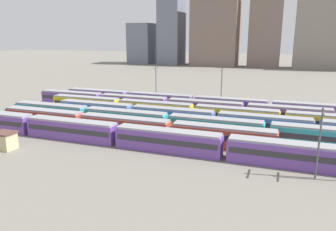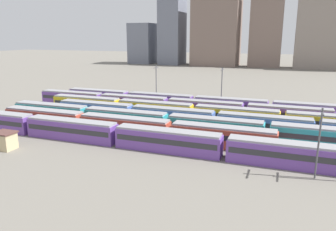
{
  "view_description": "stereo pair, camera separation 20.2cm",
  "coord_description": "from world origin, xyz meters",
  "px_view_note": "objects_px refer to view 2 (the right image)",
  "views": [
    {
      "loc": [
        42.8,
        -47.77,
        18.71
      ],
      "look_at": [
        19.86,
        15.6,
        2.04
      ],
      "focal_mm": 34.54,
      "sensor_mm": 36.0,
      "label": 1
    },
    {
      "loc": [
        42.99,
        -47.7,
        18.71
      ],
      "look_at": [
        19.86,
        15.6,
        2.04
      ],
      "focal_mm": 34.54,
      "sensor_mm": 36.0,
      "label": 2
    }
  ],
  "objects_px": {
    "train_track_2": "(267,132)",
    "signal_hut": "(5,140)",
    "train_track_4": "(194,112)",
    "train_track_1": "(124,126)",
    "train_track_0": "(225,147)",
    "catenary_pole_1": "(222,86)",
    "catenary_pole_0": "(319,140)",
    "train_track_3": "(264,125)",
    "catenary_pole_3": "(156,83)",
    "train_track_6": "(270,108)",
    "train_track_5": "(168,105)"
  },
  "relations": [
    {
      "from": "train_track_0",
      "to": "train_track_1",
      "type": "bearing_deg",
      "value": 165.53
    },
    {
      "from": "train_track_2",
      "to": "catenary_pole_3",
      "type": "height_order",
      "value": "catenary_pole_3"
    },
    {
      "from": "train_track_6",
      "to": "train_track_0",
      "type": "bearing_deg",
      "value": -99.41
    },
    {
      "from": "catenary_pole_3",
      "to": "train_track_3",
      "type": "bearing_deg",
      "value": -31.55
    },
    {
      "from": "train_track_4",
      "to": "catenary_pole_0",
      "type": "distance_m",
      "value": 33.77
    },
    {
      "from": "catenary_pole_0",
      "to": "catenary_pole_3",
      "type": "relative_size",
      "value": 0.89
    },
    {
      "from": "catenary_pole_1",
      "to": "catenary_pole_0",
      "type": "bearing_deg",
      "value": -61.89
    },
    {
      "from": "catenary_pole_3",
      "to": "train_track_2",
      "type": "bearing_deg",
      "value": -37.37
    },
    {
      "from": "train_track_2",
      "to": "train_track_5",
      "type": "relative_size",
      "value": 1.51
    },
    {
      "from": "train_track_0",
      "to": "train_track_3",
      "type": "relative_size",
      "value": 1.2
    },
    {
      "from": "train_track_4",
      "to": "train_track_6",
      "type": "height_order",
      "value": "same"
    },
    {
      "from": "train_track_0",
      "to": "train_track_3",
      "type": "xyz_separation_m",
      "value": [
        4.79,
        15.6,
        0.0
      ]
    },
    {
      "from": "train_track_3",
      "to": "catenary_pole_1",
      "type": "bearing_deg",
      "value": 122.55
    },
    {
      "from": "train_track_3",
      "to": "catenary_pole_0",
      "type": "height_order",
      "value": "catenary_pole_0"
    },
    {
      "from": "train_track_1",
      "to": "catenary_pole_1",
      "type": "relative_size",
      "value": 5.11
    },
    {
      "from": "catenary_pole_0",
      "to": "train_track_1",
      "type": "bearing_deg",
      "value": 165.85
    },
    {
      "from": "train_track_2",
      "to": "catenary_pole_0",
      "type": "xyz_separation_m",
      "value": [
        7.12,
        -13.51,
        3.52
      ]
    },
    {
      "from": "catenary_pole_0",
      "to": "catenary_pole_1",
      "type": "distance_m",
      "value": 42.65
    },
    {
      "from": "catenary_pole_1",
      "to": "catenary_pole_3",
      "type": "bearing_deg",
      "value": -178.66
    },
    {
      "from": "catenary_pole_0",
      "to": "catenary_pole_1",
      "type": "height_order",
      "value": "catenary_pole_1"
    },
    {
      "from": "train_track_4",
      "to": "catenary_pole_0",
      "type": "xyz_separation_m",
      "value": [
        23.59,
        -23.91,
        3.52
      ]
    },
    {
      "from": "train_track_4",
      "to": "catenary_pole_1",
      "type": "height_order",
      "value": "catenary_pole_1"
    },
    {
      "from": "catenary_pole_1",
      "to": "train_track_2",
      "type": "bearing_deg",
      "value": -61.71
    },
    {
      "from": "train_track_0",
      "to": "catenary_pole_0",
      "type": "xyz_separation_m",
      "value": [
        12.82,
        -3.11,
        3.52
      ]
    },
    {
      "from": "signal_hut",
      "to": "catenary_pole_0",
      "type": "bearing_deg",
      "value": 6.26
    },
    {
      "from": "train_track_1",
      "to": "signal_hut",
      "type": "bearing_deg",
      "value": -138.69
    },
    {
      "from": "train_track_4",
      "to": "train_track_6",
      "type": "xyz_separation_m",
      "value": [
        15.94,
        10.4,
        0.0
      ]
    },
    {
      "from": "train_track_0",
      "to": "train_track_6",
      "type": "relative_size",
      "value": 1.0
    },
    {
      "from": "train_track_4",
      "to": "catenary_pole_0",
      "type": "relative_size",
      "value": 7.66
    },
    {
      "from": "signal_hut",
      "to": "train_track_3",
      "type": "bearing_deg",
      "value": 30.71
    },
    {
      "from": "catenary_pole_3",
      "to": "catenary_pole_0",
      "type": "bearing_deg",
      "value": -44.29
    },
    {
      "from": "train_track_0",
      "to": "train_track_6",
      "type": "distance_m",
      "value": 31.63
    },
    {
      "from": "train_track_5",
      "to": "catenary_pole_0",
      "type": "bearing_deg",
      "value": -42.48
    },
    {
      "from": "train_track_0",
      "to": "catenary_pole_3",
      "type": "distance_m",
      "value": 42.64
    },
    {
      "from": "train_track_6",
      "to": "catenary_pole_1",
      "type": "height_order",
      "value": "catenary_pole_1"
    },
    {
      "from": "train_track_1",
      "to": "train_track_3",
      "type": "relative_size",
      "value": 0.6
    },
    {
      "from": "train_track_4",
      "to": "catenary_pole_3",
      "type": "xyz_separation_m",
      "value": [
        -14.53,
        13.28,
        4.11
      ]
    },
    {
      "from": "train_track_0",
      "to": "signal_hut",
      "type": "xyz_separation_m",
      "value": [
        -35.67,
        -8.44,
        -0.35
      ]
    },
    {
      "from": "train_track_6",
      "to": "catenary_pole_3",
      "type": "xyz_separation_m",
      "value": [
        -30.47,
        2.88,
        4.11
      ]
    },
    {
      "from": "train_track_0",
      "to": "catenary_pole_1",
      "type": "height_order",
      "value": "catenary_pole_1"
    },
    {
      "from": "train_track_4",
      "to": "train_track_1",
      "type": "bearing_deg",
      "value": -121.03
    },
    {
      "from": "train_track_2",
      "to": "catenary_pole_1",
      "type": "distance_m",
      "value": 27.67
    },
    {
      "from": "train_track_2",
      "to": "signal_hut",
      "type": "distance_m",
      "value": 45.45
    },
    {
      "from": "train_track_2",
      "to": "catenary_pole_1",
      "type": "relative_size",
      "value": 10.3
    },
    {
      "from": "train_track_6",
      "to": "catenary_pole_1",
      "type": "distance_m",
      "value": 13.51
    },
    {
      "from": "catenary_pole_1",
      "to": "train_track_3",
      "type": "bearing_deg",
      "value": -57.45
    },
    {
      "from": "train_track_5",
      "to": "catenary_pole_0",
      "type": "distance_m",
      "value": 43.26
    },
    {
      "from": "train_track_0",
      "to": "train_track_2",
      "type": "bearing_deg",
      "value": 61.28
    },
    {
      "from": "train_track_5",
      "to": "signal_hut",
      "type": "distance_m",
      "value": 38.27
    },
    {
      "from": "catenary_pole_3",
      "to": "signal_hut",
      "type": "relative_size",
      "value": 3.03
    }
  ]
}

